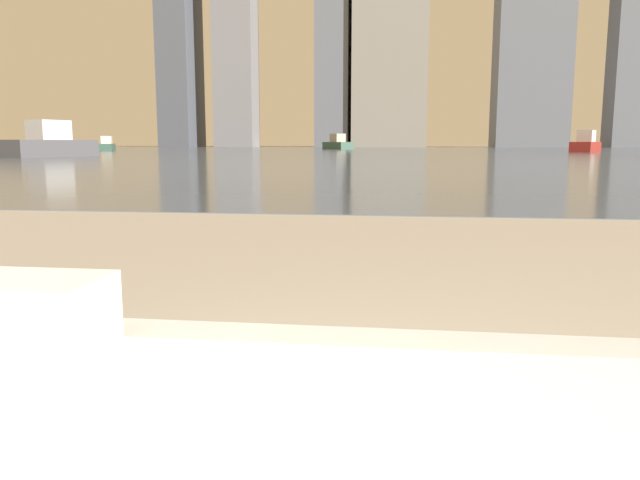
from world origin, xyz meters
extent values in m
cube|color=silver|center=(-0.28, 0.80, 0.52)|extent=(0.28, 0.17, 0.04)
cube|color=silver|center=(-0.28, 0.80, 0.56)|extent=(0.28, 0.17, 0.04)
cube|color=silver|center=(-0.28, 0.80, 0.60)|extent=(0.28, 0.17, 0.04)
cube|color=slate|center=(0.00, 62.00, 0.01)|extent=(180.00, 110.00, 0.01)
cube|color=#4C4C51|center=(-19.94, 33.72, 0.50)|extent=(3.52, 5.91, 0.98)
cube|color=silver|center=(-19.94, 33.72, 1.55)|extent=(1.96, 2.42, 1.12)
cube|color=maroon|center=(16.12, 58.15, 0.45)|extent=(3.77, 5.33, 0.89)
cube|color=silver|center=(16.12, 58.15, 1.40)|extent=(1.97, 2.26, 1.01)
cube|color=#335647|center=(-8.18, 79.44, 0.46)|extent=(4.36, 5.30, 0.91)
cube|color=#B2A893|center=(-8.18, 79.44, 1.44)|extent=(2.16, 2.34, 1.04)
cube|color=#335647|center=(-31.40, 63.75, 0.36)|extent=(2.68, 4.27, 0.71)
cube|color=silver|center=(-31.40, 63.75, 1.12)|extent=(1.47, 1.77, 0.81)
cube|color=slate|center=(-13.05, 118.00, 23.03)|extent=(6.07, 9.88, 46.06)
cube|color=gray|center=(-2.67, 118.00, 25.83)|extent=(13.29, 11.93, 51.66)
camera|label=1|loc=(0.34, -0.09, 0.83)|focal=35.00mm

